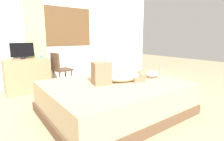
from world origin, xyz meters
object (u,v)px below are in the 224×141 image
bed (114,97)px  cat (152,74)px  tv_monitor (22,51)px  person_lying (118,75)px  chair_by_desk (59,68)px  cup (41,57)px  desk (27,75)px

bed → cat: cat is taller
tv_monitor → person_lying: bearing=-64.9°
bed → person_lying: 0.37m
person_lying → chair_by_desk: chair_by_desk is taller
bed → tv_monitor: tv_monitor is taller
cup → desk: bearing=145.5°
bed → chair_by_desk: bearing=97.9°
tv_monitor → cat: bearing=-53.2°
cat → person_lying: bearing=170.4°
tv_monitor → desk: bearing=0.0°
person_lying → cat: (0.67, -0.11, -0.05)m
tv_monitor → chair_by_desk: (0.70, -0.28, -0.41)m
cat → bed: bearing=167.8°
cat → tv_monitor: tv_monitor is taller
tv_monitor → chair_by_desk: size_ratio=0.56×
person_lying → tv_monitor: 2.35m
tv_monitor → cup: 0.41m
cup → chair_by_desk: 0.46m
desk → tv_monitor: (-0.05, 0.00, 0.55)m
bed → person_lying: size_ratio=2.27×
desk → cup: bearing=-34.5°
cup → cat: bearing=-56.8°
chair_by_desk → cat: bearing=-63.6°
person_lying → desk: (-0.94, 2.11, -0.24)m
desk → chair_by_desk: chair_by_desk is taller
desk → tv_monitor: size_ratio=1.88×
person_lying → tv_monitor: size_ratio=1.96×
person_lying → tv_monitor: tv_monitor is taller
chair_by_desk → bed: bearing=-82.1°
bed → cup: (-0.61, 1.87, 0.53)m
cat → chair_by_desk: chair_by_desk is taller
cat → cup: size_ratio=4.45×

